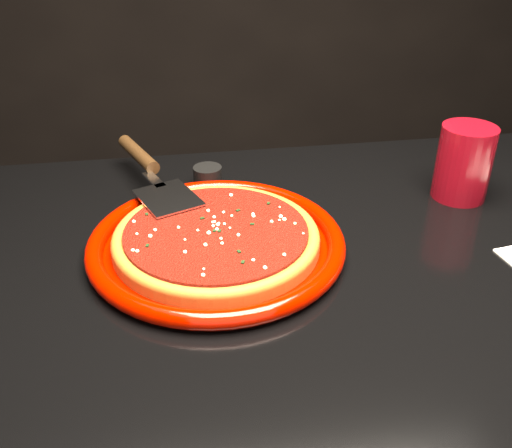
{
  "coord_description": "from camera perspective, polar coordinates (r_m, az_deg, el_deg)",
  "views": [
    {
      "loc": [
        -0.2,
        -0.61,
        1.19
      ],
      "look_at": [
        -0.09,
        0.09,
        0.77
      ],
      "focal_mm": 40.0,
      "sensor_mm": 36.0,
      "label": 1
    }
  ],
  "objects": [
    {
      "name": "pizza_server",
      "position": [
        0.93,
        -10.27,
        5.21
      ],
      "size": [
        0.21,
        0.34,
        0.02
      ],
      "primitive_type": null,
      "rotation": [
        0.0,
        0.0,
        0.38
      ],
      "color": "#BABDC1",
      "rests_on": "plate"
    },
    {
      "name": "cup",
      "position": [
        0.97,
        20.06,
        5.79
      ],
      "size": [
        0.09,
        0.09,
        0.12
      ],
      "primitive_type": "cylinder",
      "rotation": [
        0.0,
        0.0,
        0.01
      ],
      "color": "maroon",
      "rests_on": "table"
    },
    {
      "name": "basil_flecks",
      "position": [
        0.78,
        -4.03,
        -0.49
      ],
      "size": [
        0.22,
        0.22,
        0.0
      ],
      "primitive_type": null,
      "color": "black",
      "rests_on": "plate"
    },
    {
      "name": "pizza_crust_rim",
      "position": [
        0.78,
        -4.0,
        -1.19
      ],
      "size": [
        0.35,
        0.35,
        0.02
      ],
      "primitive_type": "torus",
      "rotation": [
        0.0,
        0.0,
        -0.27
      ],
      "color": "brown",
      "rests_on": "plate"
    },
    {
      "name": "pizza_sauce",
      "position": [
        0.78,
        -4.01,
        -0.87
      ],
      "size": [
        0.31,
        0.31,
        0.01
      ],
      "primitive_type": "cylinder",
      "rotation": [
        0.0,
        0.0,
        -0.27
      ],
      "color": "maroon",
      "rests_on": "plate"
    },
    {
      "name": "plate",
      "position": [
        0.79,
        -3.97,
        -1.88
      ],
      "size": [
        0.44,
        0.44,
        0.03
      ],
      "primitive_type": "cylinder",
      "rotation": [
        0.0,
        0.0,
        -0.27
      ],
      "color": "#7C0700",
      "rests_on": "table"
    },
    {
      "name": "ramekin",
      "position": [
        0.96,
        -4.85,
        4.69
      ],
      "size": [
        0.05,
        0.05,
        0.04
      ],
      "primitive_type": "cylinder",
      "rotation": [
        0.0,
        0.0,
        0.15
      ],
      "color": "black",
      "rests_on": "table"
    },
    {
      "name": "pizza_crust",
      "position": [
        0.79,
        -3.98,
        -1.63
      ],
      "size": [
        0.35,
        0.35,
        0.01
      ],
      "primitive_type": "cylinder",
      "rotation": [
        0.0,
        0.0,
        -0.27
      ],
      "color": "brown",
      "rests_on": "plate"
    },
    {
      "name": "parmesan_dusting",
      "position": [
        0.78,
        -4.03,
        -0.42
      ],
      "size": [
        0.24,
        0.24,
        0.01
      ],
      "primitive_type": null,
      "color": "#F2E7BC",
      "rests_on": "plate"
    }
  ]
}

